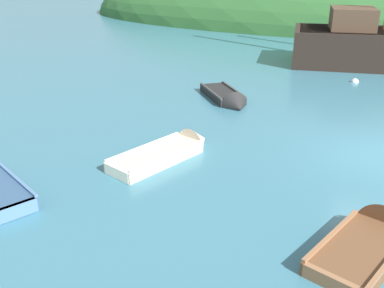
{
  "coord_description": "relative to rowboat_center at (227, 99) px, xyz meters",
  "views": [
    {
      "loc": [
        -0.39,
        -12.86,
        5.18
      ],
      "look_at": [
        -5.2,
        -1.99,
        0.25
      ],
      "focal_mm": 41.11,
      "sensor_mm": 36.0,
      "label": 1
    }
  ],
  "objects": [
    {
      "name": "shore_hill",
      "position": [
        0.6,
        29.61,
        -0.09
      ],
      "size": [
        51.89,
        25.15,
        12.51
      ],
      "primitive_type": "ellipsoid",
      "color": "#2D602D",
      "rests_on": "ground"
    },
    {
      "name": "ground_plane",
      "position": [
        5.97,
        -3.23,
        -0.09
      ],
      "size": [
        120.0,
        120.0,
        0.0
      ],
      "primitive_type": "plane",
      "color": "teal"
    },
    {
      "name": "buoy_white",
      "position": [
        4.43,
        5.29,
        -0.09
      ],
      "size": [
        0.36,
        0.36,
        0.36
      ],
      "primitive_type": "sphere",
      "color": "white",
      "rests_on": "ground"
    },
    {
      "name": "rowboat_center",
      "position": [
        0.0,
        0.0,
        0.0
      ],
      "size": [
        2.91,
        3.14,
        1.02
      ],
      "rotation": [
        0.0,
        0.0,
        5.43
      ],
      "color": "black",
      "rests_on": "ground"
    },
    {
      "name": "rowboat_near_dock",
      "position": [
        5.86,
        -8.05,
        -0.01
      ],
      "size": [
        2.02,
        3.13,
        1.14
      ],
      "rotation": [
        0.0,
        0.0,
        1.25
      ],
      "color": "brown",
      "rests_on": "ground"
    },
    {
      "name": "rowboat_portside",
      "position": [
        0.32,
        -5.73,
        0.01
      ],
      "size": [
        2.06,
        3.66,
        0.99
      ],
      "rotation": [
        0.0,
        0.0,
        1.25
      ],
      "color": "beige",
      "rests_on": "ground"
    }
  ]
}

